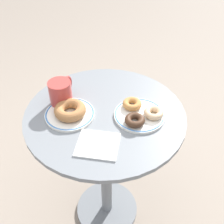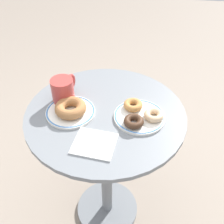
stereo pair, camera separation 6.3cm
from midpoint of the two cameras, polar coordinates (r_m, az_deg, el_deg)
The scene contains 10 objects.
ground_plane at distance 1.65m, azimuth -2.19°, elevation -19.80°, with size 7.00×7.00×0.02m, color gray.
cafe_table at distance 1.24m, azimuth -2.79°, elevation -8.37°, with size 0.63×0.63×0.73m.
plate_left at distance 1.07m, azimuth -10.46°, elevation -0.46°, with size 0.19×0.19×0.01m.
plate_right at distance 1.05m, azimuth 4.02°, elevation -0.68°, with size 0.20×0.20×0.01m.
donut_cinnamon at distance 1.05m, azimuth -10.45°, elevation 0.36°, with size 0.12×0.12×0.04m, color #A36B3D.
donut_glazed at distance 1.04m, azimuth 6.96°, elevation -0.21°, with size 0.07×0.07×0.02m, color #E0B789.
donut_old_fashioned at distance 1.07m, azimuth 2.51°, elevation 1.66°, with size 0.07×0.07×0.02m, color #BC7F42.
donut_chocolate at distance 1.00m, azimuth 2.96°, elevation -1.75°, with size 0.07×0.07×0.02m, color #422819.
paper_napkin at distance 0.95m, azimuth -4.89°, elevation -6.84°, with size 0.14×0.13×0.01m, color white.
coffee_mug at distance 1.10m, azimuth -12.19°, elevation 3.89°, with size 0.09×0.13×0.10m.
Camera 1 is at (0.06, -0.80, 1.44)m, focal length 43.91 mm.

